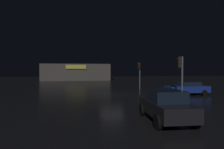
{
  "coord_description": "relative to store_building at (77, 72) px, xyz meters",
  "views": [
    {
      "loc": [
        -3.19,
        -19.62,
        2.69
      ],
      "look_at": [
        0.73,
        4.66,
        2.13
      ],
      "focal_mm": 28.86,
      "sensor_mm": 36.0,
      "label": 1
    }
  ],
  "objects": [
    {
      "name": "car_near",
      "position": [
        12.99,
        -33.25,
        -1.45
      ],
      "size": [
        4.59,
        1.98,
        1.45
      ],
      "color": "navy",
      "rests_on": "ground"
    },
    {
      "name": "traffic_signal_opposite",
      "position": [
        10.17,
        -36.82,
        0.54
      ],
      "size": [
        0.42,
        0.42,
        3.89
      ],
      "color": "#595B60",
      "rests_on": "ground"
    },
    {
      "name": "car_far",
      "position": [
        6.06,
        -42.37,
        -1.36
      ],
      "size": [
        2.17,
        4.07,
        1.64
      ],
      "color": "black",
      "rests_on": "ground"
    },
    {
      "name": "ground_plane",
      "position": [
        4.95,
        -31.67,
        -2.2
      ],
      "size": [
        120.0,
        120.0,
        0.0
      ],
      "primitive_type": "plane",
      "color": "black"
    },
    {
      "name": "store_building",
      "position": [
        0.0,
        0.0,
        0.0
      ],
      "size": [
        17.83,
        9.25,
        4.39
      ],
      "color": "#4C4742",
      "rests_on": "ground"
    },
    {
      "name": "traffic_signal_main",
      "position": [
        9.71,
        -26.62,
        0.46
      ],
      "size": [
        0.42,
        0.42,
        3.76
      ],
      "color": "#595B60",
      "rests_on": "ground"
    }
  ]
}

